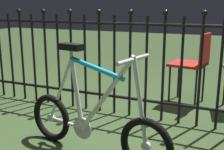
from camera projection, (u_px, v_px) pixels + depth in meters
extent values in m
plane|color=#314323|center=(99.00, 140.00, 2.57)|extent=(20.00, 20.00, 0.00)
cylinder|color=black|center=(1.00, 56.00, 3.73)|extent=(0.03, 0.03, 1.06)
cylinder|color=black|center=(11.00, 57.00, 3.66)|extent=(0.03, 0.03, 1.06)
cylinder|color=black|center=(22.00, 58.00, 3.59)|extent=(0.03, 0.03, 1.06)
sphere|color=black|center=(19.00, 11.00, 3.45)|extent=(0.06, 0.06, 0.06)
cylinder|color=black|center=(34.00, 59.00, 3.52)|extent=(0.03, 0.03, 1.06)
cylinder|color=black|center=(46.00, 60.00, 3.45)|extent=(0.03, 0.03, 1.06)
sphere|color=black|center=(43.00, 11.00, 3.31)|extent=(0.06, 0.06, 0.06)
cylinder|color=black|center=(59.00, 61.00, 3.38)|extent=(0.03, 0.03, 1.06)
cylinder|color=black|center=(72.00, 62.00, 3.31)|extent=(0.03, 0.03, 1.06)
sphere|color=black|center=(70.00, 12.00, 3.18)|extent=(0.06, 0.06, 0.06)
cylinder|color=black|center=(85.00, 63.00, 3.24)|extent=(0.03, 0.03, 1.06)
cylinder|color=black|center=(99.00, 65.00, 3.17)|extent=(0.03, 0.03, 1.06)
sphere|color=black|center=(99.00, 12.00, 3.04)|extent=(0.06, 0.06, 0.06)
cylinder|color=black|center=(114.00, 66.00, 3.10)|extent=(0.03, 0.03, 1.06)
cylinder|color=black|center=(130.00, 67.00, 3.03)|extent=(0.03, 0.03, 1.06)
sphere|color=black|center=(131.00, 12.00, 2.90)|extent=(0.06, 0.06, 0.06)
cylinder|color=black|center=(146.00, 69.00, 2.96)|extent=(0.03, 0.03, 1.06)
cylinder|color=black|center=(163.00, 70.00, 2.89)|extent=(0.03, 0.03, 1.06)
sphere|color=black|center=(166.00, 13.00, 2.76)|extent=(0.06, 0.06, 0.06)
cylinder|color=black|center=(181.00, 72.00, 2.82)|extent=(0.03, 0.03, 1.06)
cylinder|color=black|center=(200.00, 74.00, 2.75)|extent=(0.03, 0.03, 1.06)
sphere|color=black|center=(204.00, 13.00, 2.62)|extent=(0.06, 0.06, 0.06)
cylinder|color=black|center=(220.00, 75.00, 2.68)|extent=(0.03, 0.03, 1.06)
cylinder|color=black|center=(127.00, 98.00, 3.12)|extent=(4.18, 0.03, 0.03)
cylinder|color=black|center=(127.00, 24.00, 2.93)|extent=(4.18, 0.03, 0.03)
torus|color=black|center=(51.00, 118.00, 2.53)|extent=(0.42, 0.13, 0.41)
cylinder|color=silver|center=(51.00, 118.00, 2.53)|extent=(0.07, 0.04, 0.06)
torus|color=black|center=(146.00, 146.00, 2.02)|extent=(0.42, 0.13, 0.41)
cylinder|color=silver|center=(146.00, 146.00, 2.02)|extent=(0.07, 0.04, 0.06)
cylinder|color=silver|center=(106.00, 96.00, 2.14)|extent=(0.49, 0.12, 0.65)
cylinder|color=#19A5D8|center=(96.00, 68.00, 2.14)|extent=(0.49, 0.12, 0.14)
cylinder|color=silver|center=(77.00, 94.00, 2.30)|extent=(0.13, 0.06, 0.57)
cylinder|color=silver|center=(66.00, 123.00, 2.43)|extent=(0.35, 0.09, 0.04)
cylinder|color=silver|center=(61.00, 90.00, 2.39)|extent=(0.28, 0.08, 0.56)
cylinder|color=silver|center=(140.00, 102.00, 1.98)|extent=(0.14, 0.06, 0.63)
cylinder|color=silver|center=(134.00, 58.00, 1.94)|extent=(0.03, 0.03, 0.02)
cylinder|color=silver|center=(134.00, 59.00, 1.94)|extent=(0.10, 0.40, 0.03)
cylinder|color=silver|center=(71.00, 54.00, 2.25)|extent=(0.03, 0.03, 0.07)
cube|color=black|center=(71.00, 47.00, 2.24)|extent=(0.21, 0.12, 0.05)
cylinder|color=silver|center=(82.00, 128.00, 2.34)|extent=(0.18, 0.04, 0.18)
cylinder|color=black|center=(169.00, 85.00, 3.45)|extent=(0.02, 0.02, 0.46)
cylinder|color=black|center=(178.00, 80.00, 3.71)|extent=(0.02, 0.02, 0.46)
cylinder|color=black|center=(196.00, 89.00, 3.29)|extent=(0.02, 0.02, 0.46)
cylinder|color=black|center=(203.00, 83.00, 3.55)|extent=(0.02, 0.02, 0.46)
cube|color=#A51E19|center=(188.00, 64.00, 3.45)|extent=(0.44, 0.44, 0.03)
cube|color=#A51E19|center=(205.00, 49.00, 3.30)|extent=(0.08, 0.37, 0.35)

